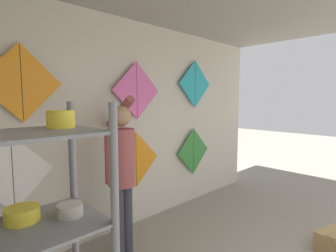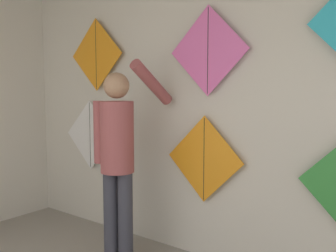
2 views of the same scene
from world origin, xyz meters
TOP-DOWN VIEW (x-y plane):
  - back_panel at (0.00, 3.36)m, footprint 5.53×0.06m
  - shopkeeper at (-0.53, 2.78)m, footprint 0.44×0.67m
  - kite_0 at (-1.46, 3.27)m, footprint 0.77×0.01m
  - kite_1 at (0.04, 3.27)m, footprint 0.77×0.01m
  - kite_2 at (1.26, 3.27)m, footprint 0.77×0.01m
  - kite_3 at (-1.33, 3.27)m, footprint 0.77×0.01m
  - kite_4 at (0.07, 3.27)m, footprint 0.77×0.01m
  - kite_5 at (1.28, 3.27)m, footprint 0.77×0.01m

SIDE VIEW (x-z plane):
  - kite_2 at x=1.26m, z-range 0.49..1.26m
  - kite_1 at x=0.04m, z-range 0.54..1.31m
  - shopkeeper at x=-0.53m, z-range 0.11..1.91m
  - kite_0 at x=-1.46m, z-range 0.65..1.42m
  - back_panel at x=0.00m, z-range 0.00..2.80m
  - kite_4 at x=0.07m, z-range 1.48..2.26m
  - kite_3 at x=-1.33m, z-range 1.53..2.30m
  - kite_5 at x=1.28m, z-range 1.62..2.39m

